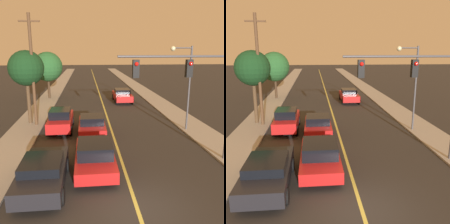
# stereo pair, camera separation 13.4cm
# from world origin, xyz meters

# --- Properties ---
(ground_plane) EXTENTS (200.00, 200.00, 0.00)m
(ground_plane) POSITION_xyz_m (0.00, 0.00, 0.00)
(ground_plane) COLOR #2D2B28
(road_surface) EXTENTS (10.94, 80.00, 0.01)m
(road_surface) POSITION_xyz_m (0.00, 36.00, 0.01)
(road_surface) COLOR #2D2B28
(road_surface) RESTS_ON ground
(sidewalk_left) EXTENTS (2.50, 80.00, 0.12)m
(sidewalk_left) POSITION_xyz_m (-6.72, 36.00, 0.06)
(sidewalk_left) COLOR #9E998E
(sidewalk_left) RESTS_ON ground
(sidewalk_right) EXTENTS (2.50, 80.00, 0.12)m
(sidewalk_right) POSITION_xyz_m (6.72, 36.00, 0.06)
(sidewalk_right) COLOR #9E998E
(sidewalk_right) RESTS_ON ground
(car_near_lane_front) EXTENTS (2.11, 4.73, 1.57)m
(car_near_lane_front) POSITION_xyz_m (-1.53, 3.64, 0.80)
(car_near_lane_front) COLOR red
(car_near_lane_front) RESTS_ON ground
(car_near_lane_second) EXTENTS (2.03, 4.18, 1.47)m
(car_near_lane_second) POSITION_xyz_m (-1.53, 9.32, 0.76)
(car_near_lane_second) COLOR red
(car_near_lane_second) RESTS_ON ground
(car_outer_lane_front) EXTENTS (2.10, 4.62, 1.44)m
(car_outer_lane_front) POSITION_xyz_m (-3.94, 2.12, 0.77)
(car_outer_lane_front) COLOR black
(car_outer_lane_front) RESTS_ON ground
(car_outer_lane_second) EXTENTS (1.87, 4.46, 1.70)m
(car_outer_lane_second) POSITION_xyz_m (-3.94, 10.63, 0.86)
(car_outer_lane_second) COLOR red
(car_outer_lane_second) RESTS_ON ground
(car_far_oncoming) EXTENTS (2.09, 4.77, 1.54)m
(car_far_oncoming) POSITION_xyz_m (2.46, 21.17, 0.81)
(car_far_oncoming) COLOR red
(car_far_oncoming) RESTS_ON ground
(traffic_signal_mast) EXTENTS (6.28, 0.42, 5.95)m
(traffic_signal_mast) POSITION_xyz_m (3.78, 4.02, 4.45)
(traffic_signal_mast) COLOR #47474C
(traffic_signal_mast) RESTS_ON ground
(streetlamp_right) EXTENTS (1.67, 0.36, 6.32)m
(streetlamp_right) POSITION_xyz_m (5.41, 9.47, 4.23)
(streetlamp_right) COLOR #47474C
(streetlamp_right) RESTS_ON ground
(utility_pole_left) EXTENTS (1.60, 0.24, 8.74)m
(utility_pole_left) POSITION_xyz_m (-6.07, 11.94, 4.66)
(utility_pole_left) COLOR #513823
(utility_pole_left) RESTS_ON ground
(tree_left_near) EXTENTS (2.86, 2.86, 6.03)m
(tree_left_near) POSITION_xyz_m (-6.67, 12.53, 4.68)
(tree_left_near) COLOR #4C3823
(tree_left_near) RESTS_ON ground
(tree_left_far) EXTENTS (3.68, 3.68, 5.83)m
(tree_left_far) POSITION_xyz_m (-6.62, 23.93, 4.10)
(tree_left_far) COLOR #3D2B1C
(tree_left_far) RESTS_ON ground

